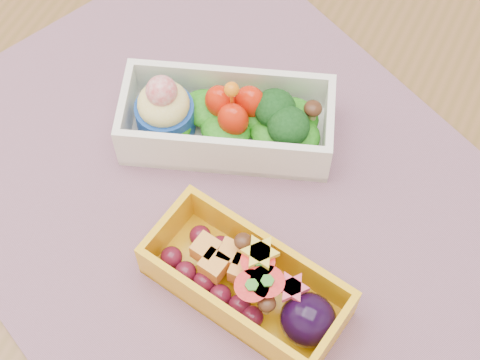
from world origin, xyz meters
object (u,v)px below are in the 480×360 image
at_px(placemat, 230,204).
at_px(table, 249,267).
at_px(bento_yellow, 250,284).
at_px(bento_white, 226,120).

bearing_deg(placemat, table, -14.02).
distance_m(table, placemat, 0.10).
relative_size(placemat, bento_yellow, 3.14).
height_order(table, bento_white, bento_white).
distance_m(table, bento_white, 0.15).
xyz_separation_m(table, bento_yellow, (0.03, -0.06, 0.12)).
distance_m(placemat, bento_white, 0.07).
bearing_deg(bento_yellow, bento_white, 132.78).
bearing_deg(bento_white, table, -70.04).
bearing_deg(bento_white, placemat, -81.48).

